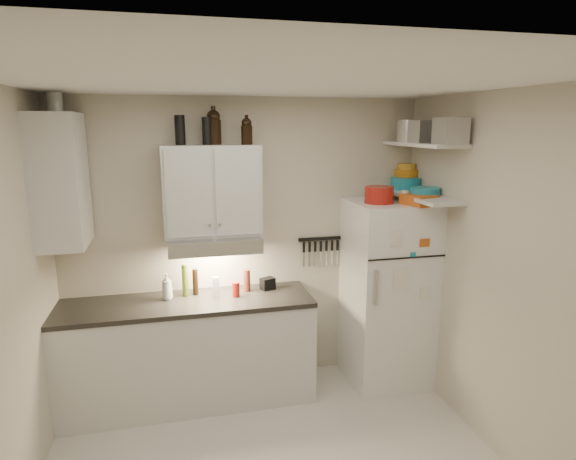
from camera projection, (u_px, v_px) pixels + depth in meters
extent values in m
cube|color=white|center=(282.00, 78.00, 2.65)|extent=(3.20, 3.00, 0.02)
cube|color=beige|center=(246.00, 244.00, 4.36)|extent=(3.20, 0.02, 2.60)
cube|color=beige|center=(511.00, 283.00, 3.29)|extent=(0.02, 3.00, 2.60)
cube|color=silver|center=(189.00, 354.00, 4.12)|extent=(2.10, 0.60, 0.88)
cube|color=black|center=(187.00, 303.00, 4.03)|extent=(2.10, 0.62, 0.04)
cube|color=silver|center=(212.00, 190.00, 4.01)|extent=(0.80, 0.33, 0.75)
cube|color=silver|center=(60.00, 181.00, 3.60)|extent=(0.33, 0.55, 1.00)
cube|color=silver|center=(214.00, 243.00, 4.05)|extent=(0.76, 0.46, 0.12)
cube|color=white|center=(387.00, 293.00, 4.41)|extent=(0.70, 0.68, 1.70)
cube|color=silver|center=(423.00, 144.00, 4.04)|extent=(0.30, 0.95, 0.03)
cube|color=silver|center=(420.00, 196.00, 4.13)|extent=(0.30, 0.95, 0.03)
cube|color=black|center=(320.00, 239.00, 4.49)|extent=(0.42, 0.02, 0.03)
cylinder|color=maroon|center=(379.00, 195.00, 4.14)|extent=(0.26, 0.26, 0.14)
cube|color=#BF5417|center=(419.00, 200.00, 4.03)|extent=(0.27, 0.31, 0.09)
cylinder|color=silver|center=(405.00, 197.00, 4.13)|extent=(0.08, 0.08, 0.11)
cylinder|color=silver|center=(411.00, 131.00, 4.23)|extent=(0.31, 0.31, 0.19)
cube|color=#AAAAAD|center=(423.00, 132.00, 3.96)|extent=(0.20, 0.19, 0.18)
cube|color=#AAAAAD|center=(451.00, 131.00, 3.64)|extent=(0.21, 0.21, 0.20)
cylinder|color=teal|center=(406.00, 183.00, 4.46)|extent=(0.28, 0.28, 0.11)
cylinder|color=#C17312|center=(406.00, 173.00, 4.51)|extent=(0.22, 0.22, 0.07)
cylinder|color=#C48A22|center=(407.00, 167.00, 4.50)|extent=(0.17, 0.17, 0.06)
cylinder|color=teal|center=(425.00, 191.00, 4.11)|extent=(0.33, 0.33, 0.06)
cylinder|color=black|center=(207.00, 131.00, 3.93)|extent=(0.09, 0.09, 0.22)
cylinder|color=black|center=(180.00, 130.00, 3.89)|extent=(0.09, 0.09, 0.24)
cylinder|color=silver|center=(54.00, 102.00, 3.55)|extent=(0.12, 0.12, 0.15)
imported|color=silver|center=(167.00, 285.00, 4.03)|extent=(0.12, 0.12, 0.25)
cylinder|color=#5D261C|center=(247.00, 280.00, 4.24)|extent=(0.08, 0.08, 0.19)
cylinder|color=#455916|center=(185.00, 280.00, 4.11)|extent=(0.07, 0.07, 0.28)
cylinder|color=black|center=(195.00, 282.00, 4.15)|extent=(0.06, 0.06, 0.23)
cylinder|color=silver|center=(216.00, 287.00, 4.12)|extent=(0.06, 0.06, 0.17)
cylinder|color=maroon|center=(236.00, 289.00, 4.11)|extent=(0.07, 0.07, 0.13)
cube|color=black|center=(268.00, 284.00, 4.30)|extent=(0.14, 0.12, 0.10)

